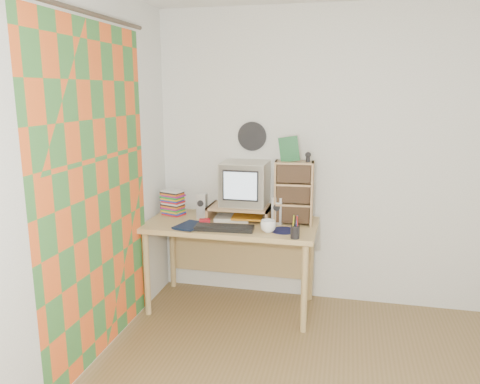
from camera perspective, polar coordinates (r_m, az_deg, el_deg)
The scene contains 20 objects.
back_wall at distance 4.02m, azimuth 14.65°, elevation 3.77°, with size 3.50×3.50×0.00m, color white.
left_wall at distance 2.82m, azimuth -22.63°, elevation -0.34°, with size 3.50×3.50×0.00m, color white.
curtain at distance 3.21m, azimuth -16.98°, elevation -0.29°, with size 2.20×2.20×0.00m, color orange.
wall_disc at distance 4.06m, azimuth 1.48°, elevation 6.80°, with size 0.25×0.25×0.02m, color black.
desk at distance 3.97m, azimuth -0.84°, elevation -5.35°, with size 1.40×0.70×0.75m.
monitor_riser at distance 3.93m, azimuth -0.01°, elevation -2.06°, with size 0.52×0.30×0.12m.
crt_monitor at distance 3.92m, azimuth 0.50°, elevation 1.01°, with size 0.38×0.38×0.36m, color beige.
speaker_left at distance 3.99m, azimuth -4.65°, elevation -1.70°, with size 0.08×0.08×0.21m, color #BABABF.
speaker_right at distance 3.83m, azimuth 4.58°, elevation -2.22°, with size 0.08×0.08×0.22m, color #BABABF.
keyboard at distance 3.67m, azimuth -1.93°, elevation -4.40°, with size 0.46×0.15×0.03m, color black.
dvd_stack at distance 4.12m, azimuth -8.18°, elevation -1.07°, with size 0.18×0.12×0.25m, color brown, non-canonical shape.
cd_rack at distance 3.81m, azimuth 6.55°, elevation -0.09°, with size 0.31×0.16×0.51m, color tan.
mug at distance 3.61m, azimuth 3.45°, elevation -4.18°, with size 0.12×0.12×0.09m, color white.
diary at distance 3.81m, azimuth -7.26°, elevation -3.74°, with size 0.23×0.17×0.05m, color #0E1934.
mousepad at distance 3.66m, azimuth 5.31°, elevation -4.70°, with size 0.21×0.21×0.00m, color #100F34.
pen_cup at distance 3.47m, azimuth 6.74°, elevation -4.58°, with size 0.07×0.07×0.13m, color black, non-canonical shape.
papers at distance 3.94m, azimuth -0.20°, elevation -3.17°, with size 0.29×0.21×0.04m, color silver, non-canonical shape.
red_box at distance 3.82m, azimuth -4.32°, elevation -3.64°, with size 0.09×0.05×0.04m, color red.
game_box at distance 3.75m, azimuth 6.01°, elevation 5.22°, with size 0.15×0.03×0.20m, color #185629.
webcam at distance 3.75m, azimuth 8.29°, elevation 4.26°, with size 0.05×0.05×0.08m, color black, non-canonical shape.
Camera 1 is at (-0.12, -2.23, 1.82)m, focal length 35.00 mm.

